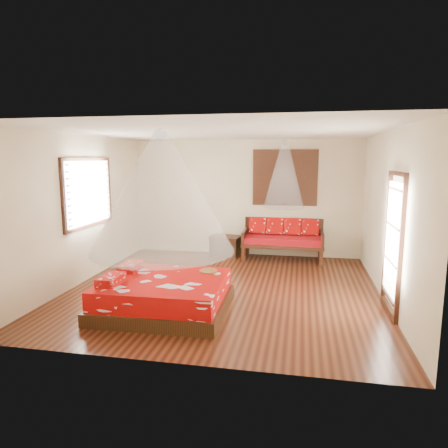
{
  "coord_description": "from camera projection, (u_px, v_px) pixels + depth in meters",
  "views": [
    {
      "loc": [
        1.33,
        -6.87,
        2.35
      ],
      "look_at": [
        -0.06,
        0.28,
        1.15
      ],
      "focal_mm": 32.0,
      "sensor_mm": 36.0,
      "label": 1
    }
  ],
  "objects": [
    {
      "name": "window_left",
      "position": [
        89.0,
        192.0,
        7.71
      ],
      "size": [
        0.1,
        1.74,
        1.34
      ],
      "color": "black",
      "rests_on": "wall_left"
    },
    {
      "name": "wine_tray",
      "position": [
        208.0,
        268.0,
        6.57
      ],
      "size": [
        0.3,
        0.3,
        0.24
      ],
      "rotation": [
        0.0,
        0.0,
        0.05
      ],
      "color": "brown",
      "rests_on": "bed"
    },
    {
      "name": "storage_chest",
      "position": [
        226.0,
        246.0,
        9.7
      ],
      "size": [
        0.78,
        0.62,
        0.49
      ],
      "rotation": [
        0.0,
        0.0,
        -0.14
      ],
      "color": "black",
      "rests_on": "floor"
    },
    {
      "name": "mosquito_net_main",
      "position": [
        162.0,
        192.0,
        5.97
      ],
      "size": [
        2.18,
        2.18,
        1.8
      ],
      "primitive_type": "cone",
      "color": "white",
      "rests_on": "ceiling"
    },
    {
      "name": "bed",
      "position": [
        163.0,
        294.0,
        6.23
      ],
      "size": [
        1.97,
        1.79,
        0.63
      ],
      "rotation": [
        0.0,
        0.0,
        0.02
      ],
      "color": "black",
      "rests_on": "floor"
    },
    {
      "name": "daybed",
      "position": [
        283.0,
        237.0,
        9.33
      ],
      "size": [
        1.86,
        0.82,
        0.96
      ],
      "color": "black",
      "rests_on": "floor"
    },
    {
      "name": "glazed_door",
      "position": [
        393.0,
        244.0,
        6.02
      ],
      "size": [
        0.08,
        1.02,
        2.16
      ],
      "color": "black",
      "rests_on": "floor"
    },
    {
      "name": "shutter_panel",
      "position": [
        285.0,
        178.0,
        9.43
      ],
      "size": [
        1.52,
        0.06,
        1.32
      ],
      "color": "black",
      "rests_on": "wall_back"
    },
    {
      "name": "mosquito_net_daybed",
      "position": [
        284.0,
        174.0,
        8.96
      ],
      "size": [
        0.91,
        0.91,
        1.5
      ],
      "primitive_type": "cone",
      "color": "white",
      "rests_on": "ceiling"
    },
    {
      "name": "room",
      "position": [
        224.0,
        213.0,
        7.06
      ],
      "size": [
        5.54,
        5.54,
        2.84
      ],
      "color": "black",
      "rests_on": "ground"
    }
  ]
}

